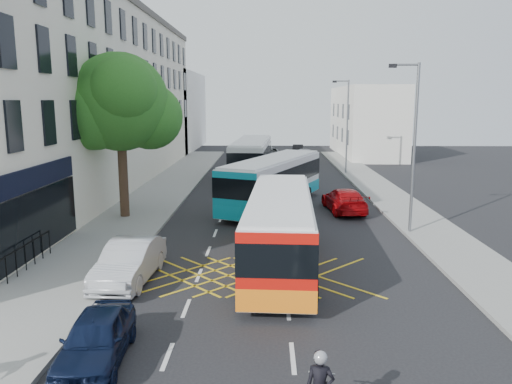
# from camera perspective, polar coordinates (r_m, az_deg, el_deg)

# --- Properties ---
(ground) EXTENTS (120.00, 120.00, 0.00)m
(ground) POSITION_cam_1_polar(r_m,az_deg,el_deg) (13.38, 4.23, -18.39)
(ground) COLOR black
(ground) RESTS_ON ground
(pavement_left) EXTENTS (5.00, 70.00, 0.15)m
(pavement_left) POSITION_cam_1_polar(r_m,az_deg,el_deg) (28.54, -14.71, -2.79)
(pavement_left) COLOR gray
(pavement_left) RESTS_ON ground
(pavement_right) EXTENTS (3.00, 70.00, 0.15)m
(pavement_right) POSITION_cam_1_polar(r_m,az_deg,el_deg) (28.65, 17.82, -2.90)
(pavement_right) COLOR gray
(pavement_right) RESTS_ON ground
(terrace_main) EXTENTS (8.30, 45.00, 13.50)m
(terrace_main) POSITION_cam_1_polar(r_m,az_deg,el_deg) (38.56, -19.29, 10.35)
(terrace_main) COLOR beige
(terrace_main) RESTS_ON ground
(terrace_far) EXTENTS (8.00, 20.00, 10.00)m
(terrace_far) POSITION_cam_1_polar(r_m,az_deg,el_deg) (68.03, -10.19, 9.08)
(terrace_far) COLOR silver
(terrace_far) RESTS_ON ground
(building_right) EXTENTS (6.00, 18.00, 8.00)m
(building_right) POSITION_cam_1_polar(r_m,az_deg,el_deg) (60.88, 12.41, 7.92)
(building_right) COLOR silver
(building_right) RESTS_ON ground
(street_tree) EXTENTS (6.30, 5.70, 8.80)m
(street_tree) POSITION_cam_1_polar(r_m,az_deg,el_deg) (27.79, -15.35, 9.77)
(street_tree) COLOR #382619
(street_tree) RESTS_ON pavement_left
(lamp_near) EXTENTS (1.45, 0.15, 8.00)m
(lamp_near) POSITION_cam_1_polar(r_m,az_deg,el_deg) (24.75, 17.46, 5.74)
(lamp_near) COLOR slate
(lamp_near) RESTS_ON pavement_right
(lamp_far) EXTENTS (1.45, 0.15, 8.00)m
(lamp_far) POSITION_cam_1_polar(r_m,az_deg,el_deg) (44.28, 10.27, 7.93)
(lamp_far) COLOR slate
(lamp_far) RESTS_ON pavement_right
(railings) EXTENTS (0.08, 5.60, 1.14)m
(railings) POSITION_cam_1_polar(r_m,az_deg,el_deg) (20.08, -25.73, -7.19)
(railings) COLOR black
(railings) RESTS_ON pavement_left
(bus_near) EXTENTS (2.92, 10.43, 2.90)m
(bus_near) POSITION_cam_1_polar(r_m,az_deg,el_deg) (19.40, 2.77, -4.25)
(bus_near) COLOR silver
(bus_near) RESTS_ON ground
(bus_mid) EXTENTS (6.46, 10.91, 3.03)m
(bus_mid) POSITION_cam_1_polar(r_m,az_deg,el_deg) (30.15, 1.99, 1.20)
(bus_mid) COLOR silver
(bus_mid) RESTS_ON ground
(bus_far) EXTENTS (3.35, 11.61, 3.23)m
(bus_far) POSITION_cam_1_polar(r_m,az_deg,el_deg) (41.61, -0.50, 3.91)
(bus_far) COLOR silver
(bus_far) RESTS_ON ground
(parked_car_blue) EXTENTS (1.72, 3.78, 1.26)m
(parked_car_blue) POSITION_cam_1_polar(r_m,az_deg,el_deg) (13.48, -17.80, -15.64)
(parked_car_blue) COLOR black
(parked_car_blue) RESTS_ON ground
(parked_car_silver) EXTENTS (1.82, 4.56, 1.48)m
(parked_car_silver) POSITION_cam_1_polar(r_m,az_deg,el_deg) (18.63, -14.26, -7.72)
(parked_car_silver) COLOR #B6B9BF
(parked_car_silver) RESTS_ON ground
(red_hatchback) EXTENTS (2.39, 4.91, 1.38)m
(red_hatchback) POSITION_cam_1_polar(r_m,az_deg,el_deg) (29.62, 10.04, -0.91)
(red_hatchback) COLOR #A4070A
(red_hatchback) RESTS_ON ground
(distant_car_grey) EXTENTS (2.44, 4.77, 1.29)m
(distant_car_grey) POSITION_cam_1_polar(r_m,az_deg,el_deg) (54.99, 1.64, 4.40)
(distant_car_grey) COLOR #43464B
(distant_car_grey) RESTS_ON ground
(distant_car_silver) EXTENTS (1.92, 4.36, 1.46)m
(distant_car_silver) POSITION_cam_1_polar(r_m,az_deg,el_deg) (53.50, 5.54, 4.28)
(distant_car_silver) COLOR #AEB0B6
(distant_car_silver) RESTS_ON ground
(distant_car_dark) EXTENTS (1.55, 3.64, 1.17)m
(distant_car_dark) POSITION_cam_1_polar(r_m,az_deg,el_deg) (61.00, 4.83, 4.91)
(distant_car_dark) COLOR black
(distant_car_dark) RESTS_ON ground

